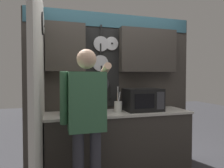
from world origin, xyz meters
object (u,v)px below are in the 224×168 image
object	(u,v)px
knife_block	(69,107)
person	(87,114)
microwave	(143,100)
utensil_crock	(118,106)

from	to	relation	value
knife_block	person	distance (m)	0.56
microwave	knife_block	distance (m)	1.04
microwave	person	world-z (taller)	person
utensil_crock	knife_block	bearing A→B (deg)	-179.97
knife_block	utensil_crock	world-z (taller)	utensil_crock
microwave	utensil_crock	distance (m)	0.38
utensil_crock	person	bearing A→B (deg)	-133.83
utensil_crock	microwave	bearing A→B (deg)	-0.18
microwave	utensil_crock	xyz separation A→B (m)	(-0.37, 0.00, -0.07)
knife_block	utensil_crock	xyz separation A→B (m)	(0.66, 0.00, -0.01)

